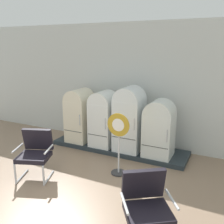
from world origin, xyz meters
The scene contains 10 objects.
ground centered at (0.00, 0.00, -0.03)m, with size 12.00×10.00×0.05m, color #8B715A.
back_wall centered at (0.00, 3.66, 1.64)m, with size 11.76×0.12×3.25m.
display_plinth centered at (0.00, 3.02, 0.05)m, with size 3.56×0.95×0.11m, color #242E33.
refrigerator_0 centered at (-1.13, 2.94, 0.87)m, with size 0.59×0.73×1.43m.
refrigerator_1 centered at (-0.39, 2.92, 0.87)m, with size 0.59×0.68×1.44m.
refrigerator_2 centered at (0.33, 2.92, 0.96)m, with size 0.65×0.69×1.60m.
refrigerator_3 centered at (1.10, 2.89, 0.82)m, with size 0.66×0.63×1.35m.
armchair_left centered at (-0.95, 0.99, 0.56)m, with size 0.82×0.82×0.99m.
armchair_right centered at (1.68, 0.30, 0.56)m, with size 0.87×0.88×0.99m.
sign_stand centered at (0.55, 1.83, 0.67)m, with size 0.49×0.32×1.34m.
Camera 1 is at (2.62, -2.65, 2.64)m, focal length 40.79 mm.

